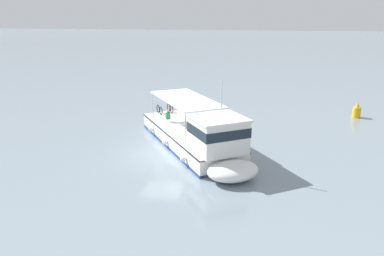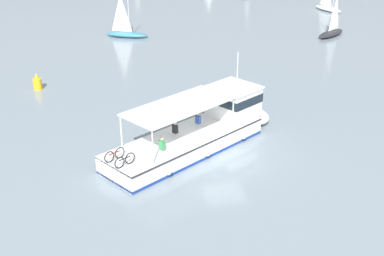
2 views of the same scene
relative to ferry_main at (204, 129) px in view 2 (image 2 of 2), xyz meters
name	(u,v)px [view 2 (image 2 of 2)]	position (x,y,z in m)	size (l,w,h in m)	color
ground_plane	(225,159)	(0.89, -2.23, -1.02)	(400.00, 400.00, 0.00)	gray
ferry_main	(204,129)	(0.00, 0.00, 0.00)	(12.19, 9.82, 5.32)	white
sailboat_mid_channel	(328,7)	(24.89, 37.39, -0.47)	(2.83, 5.00, 5.40)	white
sailboat_off_bow	(331,31)	(19.45, 24.22, -0.47)	(4.65, 4.05, 5.40)	#232328
sailboat_far_right	(127,32)	(-3.28, 27.71, -0.47)	(4.97, 3.10, 5.40)	teal
channel_buoy	(37,83)	(-11.33, 12.04, -0.45)	(0.70, 0.70, 1.40)	gold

